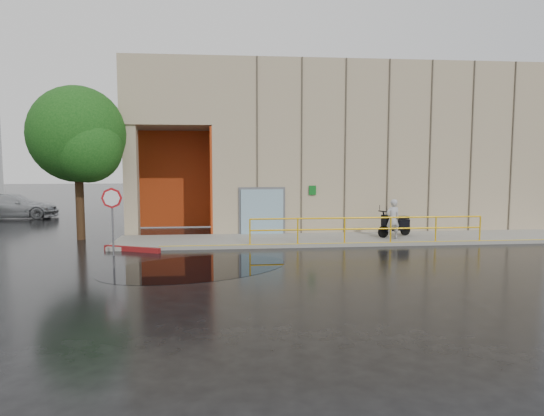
# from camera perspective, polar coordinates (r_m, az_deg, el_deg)

# --- Properties ---
(ground) EXTENTS (120.00, 120.00, 0.00)m
(ground) POSITION_cam_1_polar(r_m,az_deg,el_deg) (16.11, -0.19, -6.71)
(ground) COLOR black
(ground) RESTS_ON ground
(sidewalk) EXTENTS (20.00, 3.00, 0.15)m
(sidewalk) POSITION_cam_1_polar(r_m,az_deg,el_deg) (21.18, 9.46, -3.61)
(sidewalk) COLOR gray
(sidewalk) RESTS_ON ground
(building) EXTENTS (20.00, 10.17, 8.00)m
(building) POSITION_cam_1_polar(r_m,az_deg,el_deg) (27.48, 8.26, 7.14)
(building) COLOR tan
(building) RESTS_ON ground
(guardrail) EXTENTS (9.56, 0.06, 1.03)m
(guardrail) POSITION_cam_1_polar(r_m,az_deg,el_deg) (19.87, 11.20, -2.48)
(guardrail) COLOR #E3AA0B
(guardrail) RESTS_ON sidewalk
(person) EXTENTS (0.67, 0.51, 1.68)m
(person) POSITION_cam_1_polar(r_m,az_deg,el_deg) (20.97, 14.03, -1.27)
(person) COLOR #ADAEB2
(person) RESTS_ON sidewalk
(scooter) EXTENTS (1.83, 1.23, 1.39)m
(scooter) POSITION_cam_1_polar(r_m,az_deg,el_deg) (21.65, 14.29, -1.18)
(scooter) COLOR black
(scooter) RESTS_ON sidewalk
(stop_sign) EXTENTS (0.74, 0.11, 2.47)m
(stop_sign) POSITION_cam_1_polar(r_m,az_deg,el_deg) (18.25, -18.31, 0.21)
(stop_sign) COLOR slate
(stop_sign) RESTS_ON ground
(red_curb) EXTENTS (2.26, 1.16, 0.18)m
(red_curb) POSITION_cam_1_polar(r_m,az_deg,el_deg) (19.19, -16.15, -4.66)
(red_curb) COLOR maroon
(red_curb) RESTS_ON ground
(puddle) EXTENTS (7.14, 5.85, 0.01)m
(puddle) POSITION_cam_1_polar(r_m,az_deg,el_deg) (15.83, -8.91, -6.99)
(puddle) COLOR black
(puddle) RESTS_ON ground
(car_c) EXTENTS (5.09, 2.26, 1.45)m
(car_c) POSITION_cam_1_polar(r_m,az_deg,el_deg) (32.77, -28.11, 0.18)
(car_c) COLOR #AAADB1
(car_c) RESTS_ON ground
(tree_near) EXTENTS (4.12, 4.12, 6.62)m
(tree_near) POSITION_cam_1_polar(r_m,az_deg,el_deg) (22.40, -21.68, 7.65)
(tree_near) COLOR black
(tree_near) RESTS_ON ground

